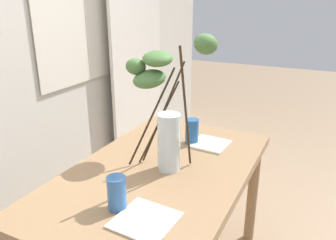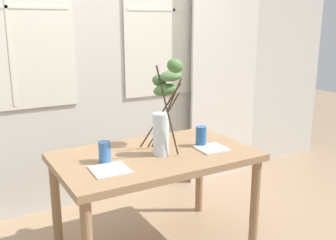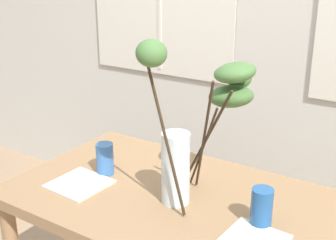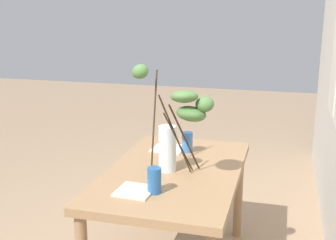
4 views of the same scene
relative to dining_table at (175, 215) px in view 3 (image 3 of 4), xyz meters
name	(u,v)px [view 3 (image 3 of 4)]	position (x,y,z in m)	size (l,w,h in m)	color
dining_table	(175,215)	(0.00, 0.00, 0.00)	(1.38, 0.83, 0.76)	#93704C
vase_with_branches	(202,121)	(0.10, 0.04, 0.43)	(0.37, 0.57, 0.70)	silver
drinking_glass_blue_left	(106,158)	(-0.37, 0.00, 0.17)	(0.08, 0.08, 0.15)	#386BAD
drinking_glass_blue_right	(262,208)	(0.38, -0.02, 0.17)	(0.08, 0.08, 0.15)	#235693
plate_square_left	(79,184)	(-0.40, -0.15, 0.10)	(0.23, 0.23, 0.01)	silver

